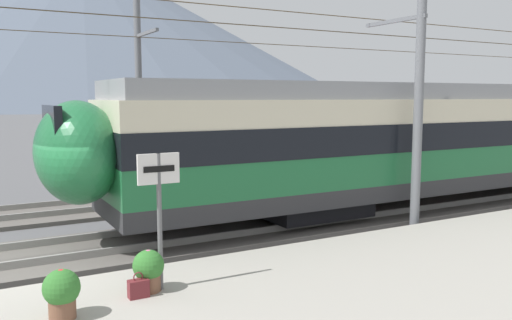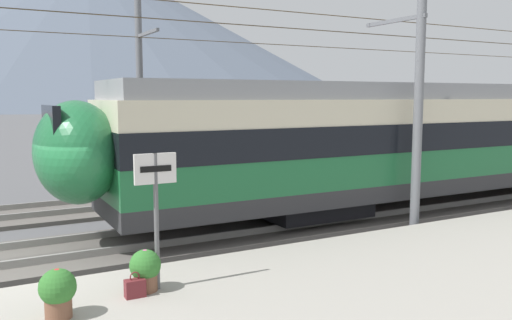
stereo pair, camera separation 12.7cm
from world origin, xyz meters
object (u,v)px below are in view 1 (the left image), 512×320
at_px(platform_sign, 159,190).
at_px(handbag_near_sign, 138,288).
at_px(potted_plant_platform_edge, 62,291).
at_px(train_near_platform, 508,133).
at_px(catenary_mast_far_side, 140,87).
at_px(catenary_mast_mid, 416,66).
at_px(potted_plant_by_shelter, 148,268).

distance_m(platform_sign, handbag_near_sign, 1.59).
bearing_deg(platform_sign, potted_plant_platform_edge, -164.70).
relative_size(train_near_platform, potted_plant_platform_edge, 41.31).
height_order(catenary_mast_far_side, potted_plant_platform_edge, catenary_mast_far_side).
bearing_deg(potted_plant_platform_edge, train_near_platform, 14.75).
height_order(catenary_mast_far_side, handbag_near_sign, catenary_mast_far_side).
relative_size(catenary_mast_mid, platform_sign, 20.06).
bearing_deg(catenary_mast_far_side, train_near_platform, -30.04).
height_order(train_near_platform, potted_plant_by_shelter, train_near_platform).
bearing_deg(platform_sign, handbag_near_sign, -157.23).
relative_size(catenary_mast_mid, catenary_mast_far_side, 1.00).
height_order(train_near_platform, catenary_mast_far_side, catenary_mast_far_side).
bearing_deg(platform_sign, catenary_mast_mid, 13.71).
xyz_separation_m(handbag_near_sign, potted_plant_platform_edge, (-1.20, -0.26, 0.26)).
bearing_deg(catenary_mast_mid, train_near_platform, 15.85).
relative_size(catenary_mast_far_side, potted_plant_platform_edge, 62.53).
height_order(catenary_mast_mid, catenary_mast_far_side, catenary_mast_mid).
relative_size(train_near_platform, platform_sign, 13.25).
xyz_separation_m(train_near_platform, catenary_mast_mid, (-6.25, -1.77, 2.03)).
distance_m(handbag_near_sign, potted_plant_platform_edge, 1.26).
bearing_deg(handbag_near_sign, train_near_platform, 14.95).
height_order(train_near_platform, platform_sign, train_near_platform).
bearing_deg(potted_plant_platform_edge, potted_plant_by_shelter, 17.70).
bearing_deg(handbag_near_sign, catenary_mast_mid, 14.24).
distance_m(catenary_mast_mid, catenary_mast_far_side, 9.45).
height_order(train_near_platform, potted_plant_platform_edge, train_near_platform).
bearing_deg(catenary_mast_mid, platform_sign, -166.29).
bearing_deg(catenary_mast_far_side, catenary_mast_mid, -59.64).
xyz_separation_m(train_near_platform, catenary_mast_far_side, (-11.02, 6.37, 1.59)).
distance_m(platform_sign, potted_plant_platform_edge, 2.11).
relative_size(catenary_mast_far_side, potted_plant_by_shelter, 65.66).
distance_m(platform_sign, potted_plant_by_shelter, 1.30).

